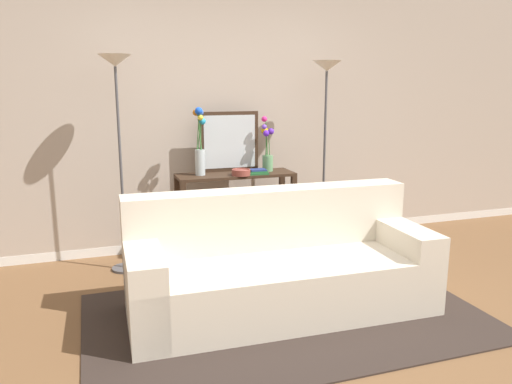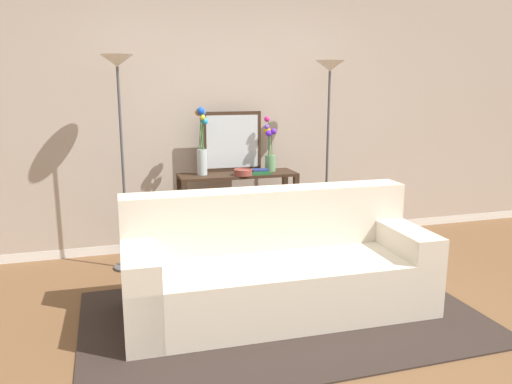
{
  "view_description": "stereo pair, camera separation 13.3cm",
  "coord_description": "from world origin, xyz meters",
  "px_view_note": "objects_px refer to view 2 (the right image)",
  "views": [
    {
      "loc": [
        -1.31,
        -2.84,
        1.66
      ],
      "look_at": [
        0.02,
        1.1,
        0.77
      ],
      "focal_mm": 35.23,
      "sensor_mm": 36.0,
      "label": 1
    },
    {
      "loc": [
        -1.18,
        -2.88,
        1.66
      ],
      "look_at": [
        0.02,
        1.1,
        0.77
      ],
      "focal_mm": 35.23,
      "sensor_mm": 36.0,
      "label": 2
    }
  ],
  "objects_px": {
    "floor_lamp_right": "(329,103)",
    "fruit_bowl": "(243,172)",
    "vase_short_flowers": "(270,150)",
    "book_row_under_console": "(206,251)",
    "floor_lamp_left": "(119,103)",
    "vase_tall_flowers": "(202,144)",
    "book_stack": "(260,172)",
    "wall_mirror": "(232,142)",
    "console_table": "(238,199)",
    "couch": "(276,269)"
  },
  "relations": [
    {
      "from": "floor_lamp_right",
      "to": "fruit_bowl",
      "type": "xyz_separation_m",
      "value": [
        -0.88,
        -0.02,
        -0.64
      ]
    },
    {
      "from": "vase_short_flowers",
      "to": "book_row_under_console",
      "type": "bearing_deg",
      "value": -177.02
    },
    {
      "from": "floor_lamp_right",
      "to": "book_row_under_console",
      "type": "relative_size",
      "value": 6.25
    },
    {
      "from": "floor_lamp_left",
      "to": "vase_tall_flowers",
      "type": "relative_size",
      "value": 2.98
    },
    {
      "from": "fruit_bowl",
      "to": "book_stack",
      "type": "distance_m",
      "value": 0.17
    },
    {
      "from": "book_stack",
      "to": "vase_tall_flowers",
      "type": "bearing_deg",
      "value": 167.44
    },
    {
      "from": "floor_lamp_left",
      "to": "fruit_bowl",
      "type": "xyz_separation_m",
      "value": [
        1.1,
        -0.02,
        -0.65
      ]
    },
    {
      "from": "wall_mirror",
      "to": "book_stack",
      "type": "xyz_separation_m",
      "value": [
        0.21,
        -0.25,
        -0.27
      ]
    },
    {
      "from": "vase_tall_flowers",
      "to": "fruit_bowl",
      "type": "xyz_separation_m",
      "value": [
        0.36,
        -0.13,
        -0.27
      ]
    },
    {
      "from": "console_table",
      "to": "vase_tall_flowers",
      "type": "bearing_deg",
      "value": 176.71
    },
    {
      "from": "vase_short_flowers",
      "to": "book_stack",
      "type": "xyz_separation_m",
      "value": [
        -0.14,
        -0.13,
        -0.19
      ]
    },
    {
      "from": "fruit_bowl",
      "to": "book_stack",
      "type": "xyz_separation_m",
      "value": [
        0.17,
        0.01,
        -0.01
      ]
    },
    {
      "from": "console_table",
      "to": "book_row_under_console",
      "type": "distance_m",
      "value": 0.6
    },
    {
      "from": "couch",
      "to": "vase_tall_flowers",
      "type": "xyz_separation_m",
      "value": [
        -0.29,
        1.33,
        0.8
      ]
    },
    {
      "from": "wall_mirror",
      "to": "vase_short_flowers",
      "type": "xyz_separation_m",
      "value": [
        0.35,
        -0.12,
        -0.08
      ]
    },
    {
      "from": "floor_lamp_right",
      "to": "floor_lamp_left",
      "type": "bearing_deg",
      "value": 180.0
    },
    {
      "from": "console_table",
      "to": "book_row_under_console",
      "type": "relative_size",
      "value": 3.79
    },
    {
      "from": "couch",
      "to": "console_table",
      "type": "bearing_deg",
      "value": 87.71
    },
    {
      "from": "couch",
      "to": "wall_mirror",
      "type": "relative_size",
      "value": 3.81
    },
    {
      "from": "vase_short_flowers",
      "to": "book_row_under_console",
      "type": "height_order",
      "value": "vase_short_flowers"
    },
    {
      "from": "couch",
      "to": "fruit_bowl",
      "type": "relative_size",
      "value": 12.45
    },
    {
      "from": "wall_mirror",
      "to": "fruit_bowl",
      "type": "height_order",
      "value": "wall_mirror"
    },
    {
      "from": "floor_lamp_right",
      "to": "book_row_under_console",
      "type": "height_order",
      "value": "floor_lamp_right"
    },
    {
      "from": "vase_short_flowers",
      "to": "floor_lamp_right",
      "type": "bearing_deg",
      "value": -13.09
    },
    {
      "from": "wall_mirror",
      "to": "vase_tall_flowers",
      "type": "relative_size",
      "value": 0.92
    },
    {
      "from": "console_table",
      "to": "wall_mirror",
      "type": "bearing_deg",
      "value": 95.37
    },
    {
      "from": "floor_lamp_left",
      "to": "fruit_bowl",
      "type": "relative_size",
      "value": 10.61
    },
    {
      "from": "floor_lamp_right",
      "to": "vase_short_flowers",
      "type": "distance_m",
      "value": 0.74
    },
    {
      "from": "floor_lamp_left",
      "to": "floor_lamp_right",
      "type": "bearing_deg",
      "value": 0.0
    },
    {
      "from": "vase_tall_flowers",
      "to": "floor_lamp_left",
      "type": "bearing_deg",
      "value": -171.04
    },
    {
      "from": "book_row_under_console",
      "to": "couch",
      "type": "bearing_deg",
      "value": -78.24
    },
    {
      "from": "book_stack",
      "to": "fruit_bowl",
      "type": "bearing_deg",
      "value": -175.29
    },
    {
      "from": "floor_lamp_left",
      "to": "fruit_bowl",
      "type": "height_order",
      "value": "floor_lamp_left"
    },
    {
      "from": "book_stack",
      "to": "book_row_under_console",
      "type": "relative_size",
      "value": 0.67
    },
    {
      "from": "book_row_under_console",
      "to": "wall_mirror",
      "type": "bearing_deg",
      "value": 26.04
    },
    {
      "from": "wall_mirror",
      "to": "vase_tall_flowers",
      "type": "distance_m",
      "value": 0.35
    },
    {
      "from": "floor_lamp_right",
      "to": "book_row_under_console",
      "type": "distance_m",
      "value": 1.89
    },
    {
      "from": "floor_lamp_right",
      "to": "vase_tall_flowers",
      "type": "relative_size",
      "value": 2.95
    },
    {
      "from": "floor_lamp_left",
      "to": "vase_short_flowers",
      "type": "relative_size",
      "value": 3.52
    },
    {
      "from": "couch",
      "to": "fruit_bowl",
      "type": "height_order",
      "value": "same"
    },
    {
      "from": "wall_mirror",
      "to": "fruit_bowl",
      "type": "bearing_deg",
      "value": -82.35
    },
    {
      "from": "couch",
      "to": "vase_short_flowers",
      "type": "height_order",
      "value": "vase_short_flowers"
    },
    {
      "from": "fruit_bowl",
      "to": "couch",
      "type": "bearing_deg",
      "value": -93.54
    },
    {
      "from": "floor_lamp_right",
      "to": "console_table",
      "type": "bearing_deg",
      "value": 173.88
    },
    {
      "from": "floor_lamp_left",
      "to": "vase_short_flowers",
      "type": "xyz_separation_m",
      "value": [
        1.42,
        0.13,
        -0.47
      ]
    },
    {
      "from": "floor_lamp_right",
      "to": "wall_mirror",
      "type": "distance_m",
      "value": 1.02
    },
    {
      "from": "vase_tall_flowers",
      "to": "vase_short_flowers",
      "type": "distance_m",
      "value": 0.69
    },
    {
      "from": "fruit_bowl",
      "to": "book_row_under_console",
      "type": "relative_size",
      "value": 0.6
    },
    {
      "from": "floor_lamp_right",
      "to": "vase_short_flowers",
      "type": "xyz_separation_m",
      "value": [
        -0.57,
        0.13,
        -0.46
      ]
    },
    {
      "from": "couch",
      "to": "floor_lamp_left",
      "type": "distance_m",
      "value": 1.99
    }
  ]
}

